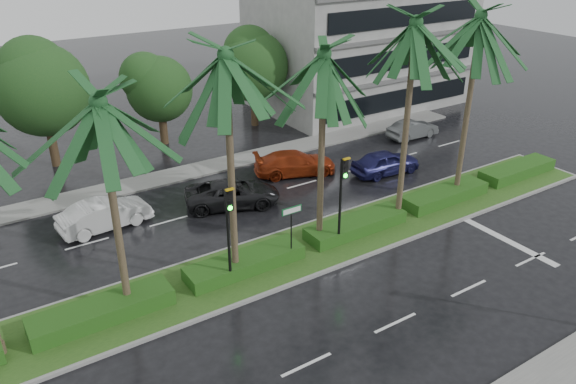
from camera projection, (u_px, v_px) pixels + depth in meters
ground at (316, 261)px, 24.52m from camera, size 120.00×120.00×0.00m
far_sidewalk at (200, 169)px, 33.57m from camera, size 40.00×2.00×0.12m
median at (304, 250)px, 25.24m from camera, size 36.00×4.00×0.15m
hedge at (304, 243)px, 25.08m from camera, size 35.20×1.40×0.60m
lane_markings at (376, 246)px, 25.68m from camera, size 34.00×13.06×0.01m
palm_row at (279, 70)px, 21.06m from camera, size 26.30×4.20×10.24m
signal_median_left at (229, 222)px, 21.48m from camera, size 0.34×0.42×4.36m
signal_median_right at (342, 189)px, 24.19m from camera, size 0.34×0.42×4.36m
street_sign at (292, 220)px, 23.47m from camera, size 0.95×0.09×2.60m
bg_trees at (159, 76)px, 35.93m from camera, size 32.60×5.38×7.76m
building at (360, 28)px, 43.90m from camera, size 16.00×10.00×12.00m
car_white at (105, 214)px, 26.94m from camera, size 1.92×4.52×1.45m
car_darkgrey at (232, 193)px, 29.14m from camera, size 3.81×5.38×1.36m
car_red at (295, 163)px, 32.82m from camera, size 3.41×5.15×1.39m
car_blue at (385, 162)px, 32.89m from camera, size 1.99×4.30×1.43m
car_grey at (413, 129)px, 38.43m from camera, size 1.35×3.78×1.24m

